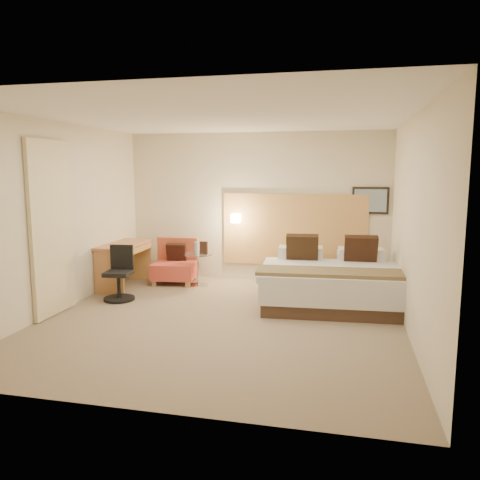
% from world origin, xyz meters
% --- Properties ---
extents(floor, '(4.80, 5.00, 0.02)m').
position_xyz_m(floor, '(0.00, 0.00, -0.01)').
color(floor, '#776650').
rests_on(floor, ground).
extents(ceiling, '(4.80, 5.00, 0.02)m').
position_xyz_m(ceiling, '(0.00, 0.00, 2.71)').
color(ceiling, white).
rests_on(ceiling, floor).
extents(wall_back, '(4.80, 0.02, 2.70)m').
position_xyz_m(wall_back, '(0.00, 2.51, 1.35)').
color(wall_back, beige).
rests_on(wall_back, floor).
extents(wall_front, '(4.80, 0.02, 2.70)m').
position_xyz_m(wall_front, '(0.00, -2.51, 1.35)').
color(wall_front, beige).
rests_on(wall_front, floor).
extents(wall_left, '(0.02, 5.00, 2.70)m').
position_xyz_m(wall_left, '(-2.41, 0.00, 1.35)').
color(wall_left, beige).
rests_on(wall_left, floor).
extents(wall_right, '(0.02, 5.00, 2.70)m').
position_xyz_m(wall_right, '(2.41, 0.00, 1.35)').
color(wall_right, beige).
rests_on(wall_right, floor).
extents(headboard_panel, '(2.60, 0.04, 1.30)m').
position_xyz_m(headboard_panel, '(0.70, 2.47, 0.95)').
color(headboard_panel, '#BE8A4A').
rests_on(headboard_panel, wall_back).
extents(art_frame, '(0.62, 0.03, 0.47)m').
position_xyz_m(art_frame, '(2.02, 2.48, 1.50)').
color(art_frame, black).
rests_on(art_frame, wall_back).
extents(art_canvas, '(0.54, 0.01, 0.39)m').
position_xyz_m(art_canvas, '(2.02, 2.46, 1.50)').
color(art_canvas, gray).
rests_on(art_canvas, wall_back).
extents(lamp_arm, '(0.02, 0.12, 0.02)m').
position_xyz_m(lamp_arm, '(-0.35, 2.42, 1.15)').
color(lamp_arm, silver).
rests_on(lamp_arm, wall_back).
extents(lamp_shade, '(0.15, 0.15, 0.15)m').
position_xyz_m(lamp_shade, '(-0.35, 2.36, 1.15)').
color(lamp_shade, '#FBE9C3').
rests_on(lamp_shade, wall_back).
extents(curtain, '(0.06, 0.90, 2.42)m').
position_xyz_m(curtain, '(-2.36, -0.25, 1.22)').
color(curtain, beige).
rests_on(curtain, wall_left).
extents(bottle_a, '(0.07, 0.07, 0.21)m').
position_xyz_m(bottle_a, '(-0.94, 1.83, 0.67)').
color(bottle_a, '#8CC3D9').
rests_on(bottle_a, side_table).
extents(menu_folder, '(0.14, 0.07, 0.23)m').
position_xyz_m(menu_folder, '(-0.78, 1.75, 0.68)').
color(menu_folder, '#331D14').
rests_on(menu_folder, side_table).
extents(bed, '(2.20, 2.16, 1.02)m').
position_xyz_m(bed, '(1.42, 1.25, 0.33)').
color(bed, '#3D291E').
rests_on(bed, floor).
extents(lounge_chair, '(0.82, 0.73, 0.79)m').
position_xyz_m(lounge_chair, '(-1.38, 1.93, 0.32)').
color(lounge_chair, tan).
rests_on(lounge_chair, floor).
extents(side_table, '(0.57, 0.57, 0.57)m').
position_xyz_m(side_table, '(-0.89, 1.76, 0.32)').
color(side_table, white).
rests_on(side_table, floor).
extents(desk, '(0.58, 1.24, 0.77)m').
position_xyz_m(desk, '(-2.11, 1.45, 0.60)').
color(desk, '#B26D45').
rests_on(desk, floor).
extents(desk_chair, '(0.52, 0.52, 0.84)m').
position_xyz_m(desk_chair, '(-1.82, 0.64, 0.35)').
color(desk_chair, black).
rests_on(desk_chair, floor).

